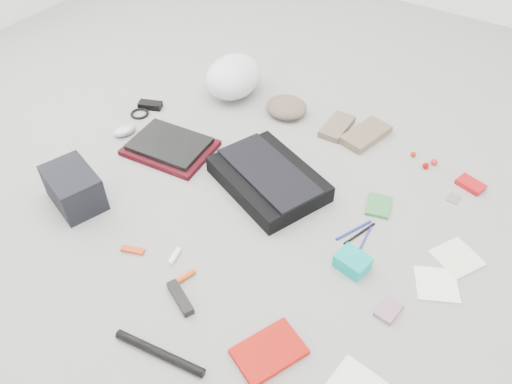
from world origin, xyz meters
The scene contains 32 objects.
ground_plane centered at (0.00, 0.00, 0.00)m, with size 4.00×4.00×0.00m, color gray.
messenger_bag centered at (-0.01, 0.10, 0.04)m, with size 0.42×0.30×0.07m, color black.
bag_flap centered at (-0.01, 0.10, 0.08)m, with size 0.42×0.19×0.01m, color black.
laptop_sleeve centered at (-0.47, 0.06, 0.01)m, with size 0.34×0.26×0.02m, color #450A12.
laptop centered at (-0.47, 0.06, 0.03)m, with size 0.30×0.22×0.02m, color black.
bike_helmet centered at (-0.49, 0.55, 0.09)m, with size 0.24×0.31×0.18m, color white.
beanie centered at (-0.20, 0.55, 0.03)m, with size 0.19×0.18×0.07m, color brown.
mitten_left centered at (0.05, 0.57, 0.01)m, with size 0.10×0.19×0.03m, color #726050.
mitten_right centered at (0.18, 0.58, 0.02)m, with size 0.11×0.23×0.03m, color #6F5E4A.
power_brick centered at (-0.75, 0.24, 0.01)m, with size 0.11×0.05×0.03m, color black.
cable_coil centered at (-0.75, 0.17, 0.01)m, with size 0.08×0.08×0.01m, color black.
mouse centered at (-0.70, 0.03, 0.02)m, with size 0.06×0.10×0.04m, color #B1B2C0.
camera_bag centered at (-0.56, -0.37, 0.07)m, with size 0.22×0.15×0.14m, color black.
multitool centered at (-0.22, -0.43, 0.01)m, with size 0.08×0.02×0.01m, color red.
toiletry_tube_white centered at (-0.08, -0.38, 0.01)m, with size 0.02×0.02×0.07m, color white.
toiletry_tube_orange centered at (0.00, -0.42, 0.01)m, with size 0.02×0.02×0.07m, color #D7500E.
u_lock centered at (0.04, -0.49, 0.01)m, with size 0.13×0.03×0.03m, color black.
bike_pump centered at (0.11, -0.67, 0.01)m, with size 0.03×0.03×0.29m, color black.
book_red centered at (0.37, -0.49, 0.01)m, with size 0.13×0.20×0.02m, color red.
notepad centered at (0.40, 0.23, 0.01)m, with size 0.08×0.11×0.01m, color #327B39.
pen_blue centered at (0.37, 0.07, 0.00)m, with size 0.01×0.01×0.16m, color navy.
pen_black centered at (0.39, 0.06, 0.00)m, with size 0.01×0.01×0.15m, color black.
pen_navy centered at (0.42, 0.07, 0.00)m, with size 0.01×0.01×0.13m, color navy.
accordion_wallet centered at (0.43, -0.08, 0.03)m, with size 0.10×0.08×0.05m, color #04B2A2.
card_deck centered at (0.60, -0.17, 0.01)m, with size 0.06×0.09×0.02m, color gray.
napkin_top centered at (0.71, 0.15, 0.00)m, with size 0.14×0.14×0.01m, color silver.
napkin_bottom centered at (0.69, 0.00, 0.00)m, with size 0.13×0.13×0.01m, color white.
lollipop_a centered at (0.40, 0.58, 0.01)m, with size 0.02×0.02×0.02m, color #B52306.
lollipop_b centered at (0.46, 0.53, 0.01)m, with size 0.03×0.03×0.03m, color #C80003.
lollipop_c centered at (0.49, 0.58, 0.01)m, with size 0.03×0.03×0.03m, color red.
altoids_tin centered at (0.65, 0.53, 0.01)m, with size 0.10×0.06×0.02m, color #B40E14.
stamp_sheet centered at (0.62, 0.42, 0.00)m, with size 0.04×0.05×0.00m, color gray.
Camera 1 is at (0.73, -1.10, 1.33)m, focal length 35.00 mm.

